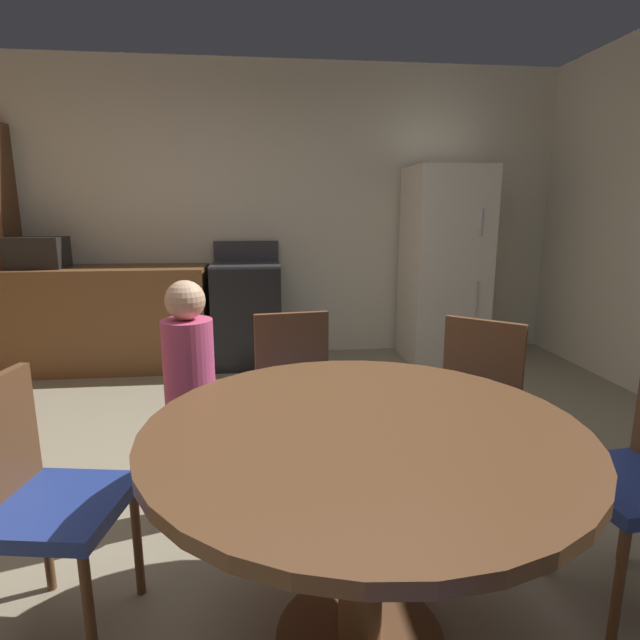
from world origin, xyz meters
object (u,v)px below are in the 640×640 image
(dining_table, at_px, (363,471))
(person_child, at_px, (191,396))
(microwave, at_px, (37,253))
(oven_range, at_px, (247,313))
(chair_west, at_px, (35,492))
(refrigerator, at_px, (444,266))
(chair_north, at_px, (296,389))
(chair_northeast, at_px, (473,401))

(dining_table, xyz_separation_m, person_child, (-0.61, 0.79, -0.03))
(microwave, bearing_deg, person_child, -56.66)
(oven_range, distance_m, chair_west, 3.04)
(refrigerator, height_order, person_child, refrigerator)
(refrigerator, relative_size, dining_table, 1.36)
(chair_west, bearing_deg, chair_north, 53.61)
(dining_table, relative_size, chair_west, 1.49)
(microwave, xyz_separation_m, person_child, (1.56, -2.37, -0.45))
(person_child, bearing_deg, microwave, 175.41)
(oven_range, xyz_separation_m, microwave, (-1.74, -0.00, 0.56))
(chair_north, bearing_deg, chair_northeast, 65.71)
(chair_northeast, bearing_deg, person_child, -49.18)
(microwave, height_order, dining_table, microwave)
(chair_north, xyz_separation_m, person_child, (-0.48, -0.24, 0.08))
(dining_table, distance_m, chair_northeast, 1.04)
(refrigerator, height_order, chair_north, refrigerator)
(dining_table, relative_size, person_child, 1.19)
(chair_northeast, relative_size, person_child, 0.80)
(dining_table, height_order, chair_northeast, chair_northeast)
(oven_range, bearing_deg, person_child, -94.30)
(oven_range, height_order, chair_west, oven_range)
(chair_northeast, bearing_deg, chair_west, -29.32)
(chair_northeast, bearing_deg, oven_range, -113.63)
(chair_northeast, bearing_deg, refrigerator, -155.15)
(refrigerator, xyz_separation_m, microwave, (-3.54, 0.05, 0.15))
(chair_north, relative_size, chair_west, 1.00)
(oven_range, distance_m, dining_table, 3.19)
(oven_range, relative_size, person_child, 1.01)
(refrigerator, distance_m, microwave, 3.55)
(microwave, xyz_separation_m, dining_table, (2.17, -3.16, -0.42))
(dining_table, xyz_separation_m, chair_west, (-1.02, 0.18, -0.11))
(oven_range, bearing_deg, chair_northeast, -64.91)
(oven_range, bearing_deg, microwave, -179.88)
(chair_north, bearing_deg, microwave, -143.55)
(refrigerator, height_order, microwave, refrigerator)
(oven_range, xyz_separation_m, dining_table, (0.43, -3.16, 0.14))
(chair_north, bearing_deg, oven_range, -179.21)
(person_child, bearing_deg, chair_north, 78.35)
(chair_north, relative_size, person_child, 0.80)
(chair_west, distance_m, person_child, 0.74)
(microwave, bearing_deg, dining_table, -55.47)
(dining_table, xyz_separation_m, chair_northeast, (0.68, 0.78, -0.11))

